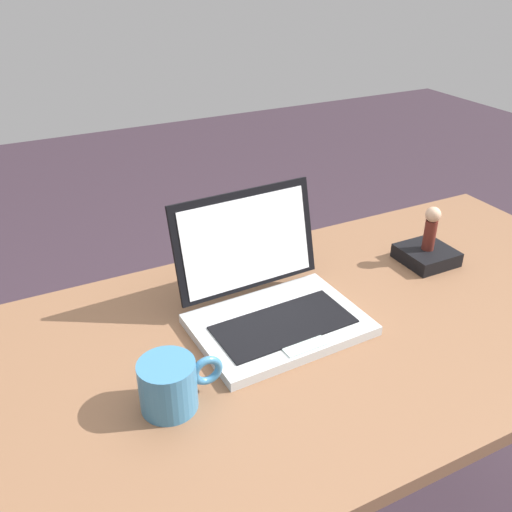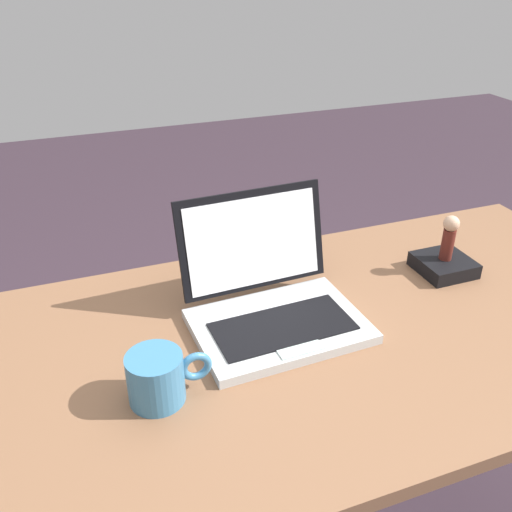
{
  "view_description": "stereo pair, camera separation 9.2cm",
  "coord_description": "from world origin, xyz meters",
  "px_view_note": "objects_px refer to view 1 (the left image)",
  "views": [
    {
      "loc": [
        -0.49,
        -0.69,
        1.37
      ],
      "look_at": [
        -0.12,
        0.04,
        0.91
      ],
      "focal_mm": 39.07,
      "sensor_mm": 36.0,
      "label": 1
    },
    {
      "loc": [
        -0.41,
        -0.73,
        1.37
      ],
      "look_at": [
        -0.12,
        0.04,
        0.91
      ],
      "focal_mm": 39.07,
      "sensor_mm": 36.0,
      "label": 2
    }
  ],
  "objects_px": {
    "figurine_stand": "(426,255)",
    "coffee_mug": "(170,385)",
    "laptop_front": "(269,300)",
    "figurine": "(431,226)"
  },
  "relations": [
    {
      "from": "figurine_stand",
      "to": "laptop_front",
      "type": "bearing_deg",
      "value": -175.12
    },
    {
      "from": "figurine",
      "to": "coffee_mug",
      "type": "relative_size",
      "value": 0.75
    },
    {
      "from": "figurine_stand",
      "to": "coffee_mug",
      "type": "distance_m",
      "value": 0.67
    },
    {
      "from": "laptop_front",
      "to": "figurine",
      "type": "xyz_separation_m",
      "value": [
        0.41,
        0.04,
        0.04
      ]
    },
    {
      "from": "figurine_stand",
      "to": "figurine",
      "type": "bearing_deg",
      "value": -90.0
    },
    {
      "from": "figurine",
      "to": "coffee_mug",
      "type": "bearing_deg",
      "value": -165.66
    },
    {
      "from": "figurine_stand",
      "to": "coffee_mug",
      "type": "relative_size",
      "value": 0.83
    },
    {
      "from": "laptop_front",
      "to": "coffee_mug",
      "type": "height_order",
      "value": "laptop_front"
    },
    {
      "from": "laptop_front",
      "to": "figurine",
      "type": "height_order",
      "value": "laptop_front"
    },
    {
      "from": "figurine_stand",
      "to": "coffee_mug",
      "type": "height_order",
      "value": "coffee_mug"
    }
  ]
}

